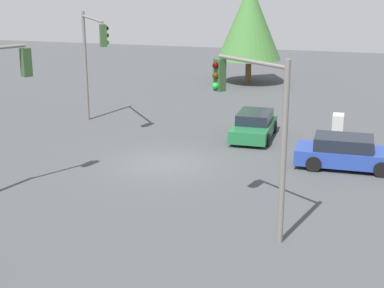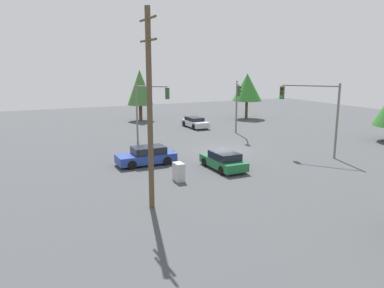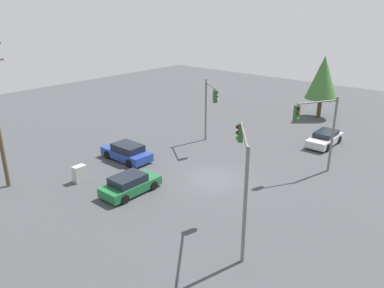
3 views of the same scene
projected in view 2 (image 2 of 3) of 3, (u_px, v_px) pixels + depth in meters
The scene contains 11 objects.
ground_plane at pixel (223, 150), 33.10m from camera, with size 80.00×80.00×0.00m, color #424447.
sedan_silver at pixel (195, 122), 45.09m from camera, with size 4.40×1.89×1.25m.
sedan_blue at pixel (147, 156), 28.31m from camera, with size 1.98×4.40×1.37m.
sedan_green at pixel (224, 161), 27.07m from camera, with size 4.09×1.93×1.30m.
traffic_signal_main at pixel (150, 103), 35.19m from camera, with size 2.15×2.72×5.69m.
traffic_signal_cross at pixel (314, 106), 30.21m from camera, with size 3.87×3.06×6.02m.
traffic_signal_aux at pixel (237, 99), 39.36m from camera, with size 3.20×1.95×5.74m.
utility_pole_tall at pixel (150, 106), 18.76m from camera, with size 2.20×0.28×10.18m.
electrical_cabinet at pixel (179, 172), 24.32m from camera, with size 0.89×0.55×1.19m, color #B2B2AD.
tree_right at pixel (140, 88), 49.99m from camera, with size 3.46×3.46×6.81m.
tree_behind at pixel (247, 87), 51.91m from camera, with size 4.13×4.13×6.27m.
Camera 2 is at (-27.92, 16.40, 7.41)m, focal length 35.00 mm.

